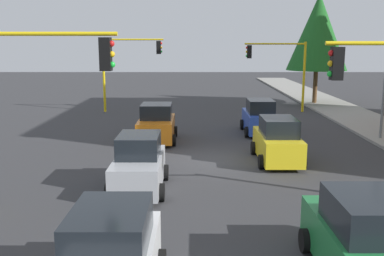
# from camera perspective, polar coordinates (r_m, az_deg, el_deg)

# --- Properties ---
(ground_plane) EXTENTS (120.00, 120.00, 0.00)m
(ground_plane) POSITION_cam_1_polar(r_m,az_deg,el_deg) (19.51, 2.55, -4.22)
(ground_plane) COLOR #353538
(traffic_signal_far_right) EXTENTS (0.36, 4.59, 5.54)m
(traffic_signal_far_right) POSITION_cam_1_polar(r_m,az_deg,el_deg) (33.18, -8.39, 8.84)
(traffic_signal_far_right) COLOR yellow
(traffic_signal_far_right) RESTS_ON ground
(traffic_signal_near_right) EXTENTS (0.36, 4.59, 5.54)m
(traffic_signal_near_right) POSITION_cam_1_polar(r_m,az_deg,el_deg) (13.74, -20.63, 5.32)
(traffic_signal_near_right) COLOR yellow
(traffic_signal_near_right) RESTS_ON ground
(traffic_signal_far_left) EXTENTS (0.36, 4.59, 5.22)m
(traffic_signal_far_left) POSITION_cam_1_polar(r_m,az_deg,el_deg) (33.46, 11.35, 8.41)
(traffic_signal_far_left) COLOR yellow
(traffic_signal_far_left) RESTS_ON ground
(tree_roadside_far) EXTENTS (4.97, 4.97, 9.12)m
(tree_roadside_far) POSITION_cam_1_polar(r_m,az_deg,el_deg) (38.24, 16.14, 11.93)
(tree_roadside_far) COLOR brown
(tree_roadside_far) RESTS_ON ground
(car_blue) EXTENTS (3.71, 1.93, 1.98)m
(car_blue) POSITION_cam_1_polar(r_m,az_deg,el_deg) (25.38, 8.83, 1.30)
(car_blue) COLOR blue
(car_blue) RESTS_ON ground
(car_yellow) EXTENTS (3.88, 1.94, 1.98)m
(car_yellow) POSITION_cam_1_polar(r_m,az_deg,el_deg) (19.45, 11.10, -1.75)
(car_yellow) COLOR yellow
(car_yellow) RESTS_ON ground
(car_orange) EXTENTS (3.60, 2.12, 1.98)m
(car_orange) POSITION_cam_1_polar(r_m,az_deg,el_deg) (23.15, -4.66, 0.46)
(car_orange) COLOR orange
(car_orange) RESTS_ON ground
(car_green) EXTENTS (3.97, 2.05, 1.98)m
(car_green) POSITION_cam_1_polar(r_m,az_deg,el_deg) (10.49, 21.51, -13.59)
(car_green) COLOR #1E7238
(car_green) RESTS_ON ground
(car_silver) EXTENTS (3.63, 1.94, 1.98)m
(car_silver) POSITION_cam_1_polar(r_m,az_deg,el_deg) (15.56, -6.94, -4.84)
(car_silver) COLOR #B2B5BA
(car_silver) RESTS_ON ground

